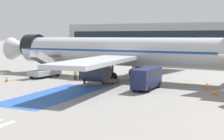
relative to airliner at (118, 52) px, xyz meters
name	(u,v)px	position (x,y,z in m)	size (l,w,h in m)	color
ground_plane	(120,78)	(0.20, 0.18, -3.65)	(600.00, 600.00, 0.00)	gray
apron_leadline_yellow	(113,78)	(-0.70, 0.06, -3.65)	(0.20, 75.41, 0.01)	gold
apron_stand_patch_blue	(55,95)	(-0.70, -14.22, -3.65)	(5.29, 12.88, 0.01)	#2856A8
airliner	(118,52)	(0.00, 0.00, 0.00)	(41.68, 35.05, 11.32)	silver
boarding_stairs_forward	(45,71)	(-9.71, -3.61, -2.69)	(2.63, 5.39, 3.82)	#ADB2BA
fuel_tanker	(183,56)	(4.52, 22.45, -1.79)	(10.22, 3.53, 3.66)	#38383D
service_van_0	(147,77)	(6.66, -7.54, -2.25)	(2.01, 5.22, 2.36)	#1E234C
baggage_cart	(111,81)	(1.07, -4.72, -3.40)	(1.73, 2.73, 0.87)	gray
ground_crew_0	(80,72)	(-4.09, -3.53, -2.62)	(0.48, 0.45, 1.78)	black
ground_crew_1	(84,76)	(-1.56, -6.77, -2.65)	(0.29, 0.46, 1.75)	black
ground_crew_2	(75,73)	(-4.16, -4.53, -2.73)	(0.45, 0.26, 1.62)	#2D2D33
traffic_cone_0	(207,86)	(12.63, -4.53, -3.31)	(0.61, 0.61, 0.68)	orange
traffic_cone_1	(214,92)	(13.79, -7.95, -3.34)	(0.57, 0.57, 0.63)	orange
traffic_cone_2	(7,79)	(-11.57, -9.19, -3.34)	(0.56, 0.56, 0.62)	orange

